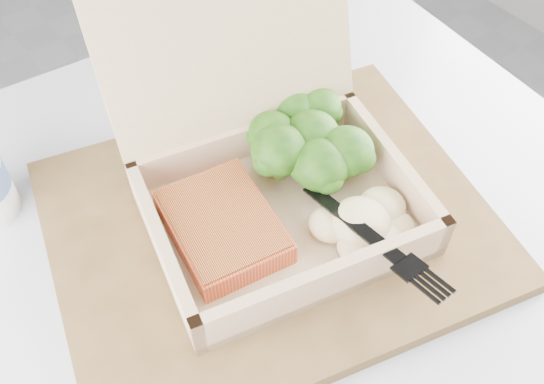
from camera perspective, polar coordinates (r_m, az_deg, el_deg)
cafe_table at (r=0.71m, az=0.78°, el=-14.42°), size 0.79×0.79×0.70m
serving_tray at (r=0.56m, az=-0.23°, el=-3.00°), size 0.45×0.40×0.02m
takeout_container at (r=0.53m, az=-0.73°, el=3.55°), size 0.28×0.28×0.21m
salmon_fillet at (r=0.52m, az=-4.67°, el=-3.27°), size 0.10×0.12×0.02m
broccoli_pile at (r=0.57m, az=3.73°, el=4.79°), size 0.13×0.13×0.05m
mashed_potatoes at (r=0.53m, az=8.34°, el=-2.80°), size 0.09×0.07×0.03m
plastic_fork at (r=0.52m, az=5.95°, el=-1.24°), size 0.02×0.17×0.02m
receipt at (r=0.70m, az=-7.66°, el=9.07°), size 0.10×0.15×0.00m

